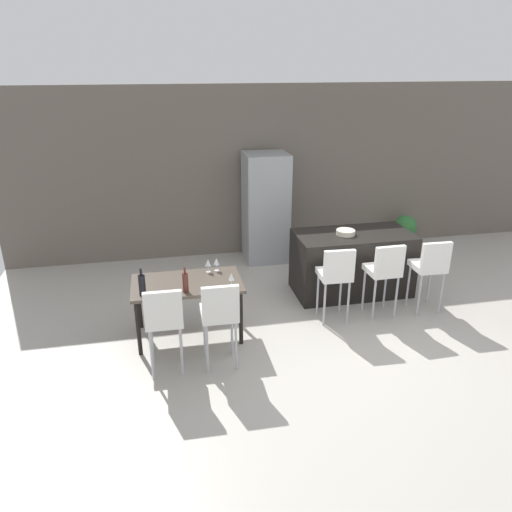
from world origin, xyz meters
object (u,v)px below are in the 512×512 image
(dining_chair_far, at_px, (220,312))
(fruit_bowl, at_px, (346,232))
(kitchen_island, at_px, (352,263))
(dining_table, at_px, (187,288))
(wine_glass_far, at_px, (208,263))
(refrigerator, at_px, (266,208))
(bar_chair_left, at_px, (336,273))
(potted_plant, at_px, (405,229))
(bar_chair_right, at_px, (430,265))
(dining_chair_near, at_px, (164,317))
(wine_glass_middle, at_px, (231,277))
(wine_glass_right, at_px, (216,262))
(wine_bottle_left, at_px, (142,285))
(wine_bottle_near, at_px, (185,282))
(bar_chair_middle, at_px, (385,269))

(dining_chair_far, xyz_separation_m, fruit_bowl, (2.03, 1.51, 0.26))
(kitchen_island, relative_size, dining_table, 1.27)
(wine_glass_far, relative_size, refrigerator, 0.09)
(bar_chair_left, relative_size, potted_plant, 1.71)
(kitchen_island, xyz_separation_m, bar_chair_right, (0.77, -0.81, 0.24))
(dining_chair_near, relative_size, dining_chair_far, 1.00)
(dining_chair_near, bearing_deg, dining_chair_far, -0.00)
(bar_chair_right, relative_size, dining_chair_near, 1.00)
(dining_chair_near, bearing_deg, potted_plant, 34.74)
(wine_glass_middle, bearing_deg, refrigerator, 68.76)
(potted_plant, bearing_deg, bar_chair_right, -110.85)
(refrigerator, bearing_deg, dining_chair_far, -111.45)
(wine_glass_right, bearing_deg, refrigerator, 61.72)
(wine_glass_right, bearing_deg, wine_glass_middle, -77.60)
(kitchen_island, xyz_separation_m, dining_chair_near, (-2.77, -1.53, 0.24))
(bar_chair_left, bearing_deg, wine_bottle_left, -174.31)
(dining_chair_far, height_order, wine_bottle_near, same)
(dining_chair_near, bearing_deg, refrigerator, 59.60)
(bar_chair_right, distance_m, dining_table, 3.24)
(wine_glass_middle, bearing_deg, dining_table, 155.95)
(bar_chair_left, relative_size, wine_bottle_near, 3.39)
(wine_bottle_left, xyz_separation_m, potted_plant, (4.66, 2.59, -0.51))
(bar_chair_left, xyz_separation_m, bar_chair_right, (1.34, -0.00, 0.00))
(refrigerator, relative_size, potted_plant, 2.99)
(fruit_bowl, bearing_deg, wine_glass_middle, -151.24)
(wine_bottle_near, height_order, fruit_bowl, wine_bottle_near)
(refrigerator, height_order, potted_plant, refrigerator)
(wine_glass_far, bearing_deg, wine_glass_middle, -65.30)
(dining_chair_near, distance_m, wine_glass_far, 1.17)
(bar_chair_left, height_order, potted_plant, bar_chair_left)
(wine_glass_middle, bearing_deg, bar_chair_left, 8.63)
(dining_chair_near, relative_size, wine_bottle_near, 3.39)
(bar_chair_left, xyz_separation_m, wine_bottle_left, (-2.43, -0.24, 0.17))
(bar_chair_left, relative_size, refrigerator, 0.57)
(bar_chair_right, relative_size, dining_table, 0.79)
(bar_chair_left, height_order, wine_bottle_near, same)
(wine_bottle_left, height_order, wine_glass_middle, wine_bottle_left)
(dining_chair_near, xyz_separation_m, wine_glass_right, (0.70, 1.02, 0.17))
(dining_table, height_order, wine_glass_middle, wine_glass_middle)
(bar_chair_middle, height_order, wine_bottle_near, same)
(wine_glass_right, bearing_deg, potted_plant, 28.80)
(wine_bottle_near, xyz_separation_m, fruit_bowl, (2.36, 1.03, 0.09))
(kitchen_island, bearing_deg, bar_chair_middle, -82.04)
(bar_chair_middle, relative_size, potted_plant, 1.71)
(bar_chair_middle, distance_m, wine_bottle_near, 2.63)
(bar_chair_right, xyz_separation_m, wine_glass_right, (-2.84, 0.29, 0.17))
(dining_chair_far, relative_size, fruit_bowl, 3.91)
(wine_glass_middle, relative_size, wine_glass_right, 1.00)
(bar_chair_middle, relative_size, wine_glass_right, 6.03)
(dining_chair_far, xyz_separation_m, wine_glass_far, (-0.01, 1.00, 0.17))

